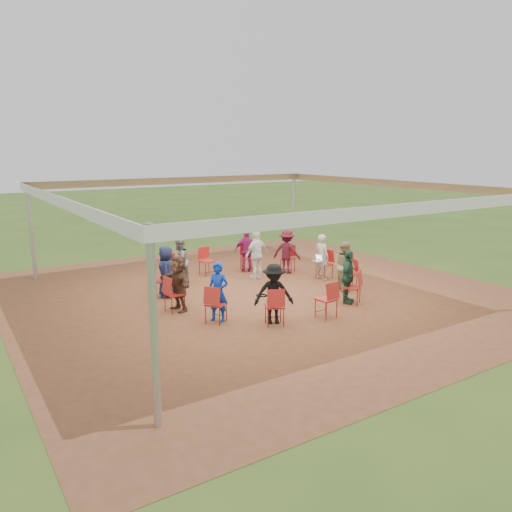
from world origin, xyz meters
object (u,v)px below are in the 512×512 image
chair_5 (162,281)px  chair_11 (349,274)px  person_seated_6 (218,292)px  person_seated_7 (274,294)px  chair_10 (352,287)px  chair_7 (216,304)px  laptop (318,259)px  person_seated_1 (287,252)px  person_seated_4 (166,271)px  chair_4 (176,269)px  person_seated_0 (322,257)px  chair_8 (275,306)px  person_seated_5 (178,283)px  person_seated_9 (345,266)px  person_seated_2 (247,251)px  cable_coil (262,295)px  chair_6 (175,294)px  chair_1 (288,259)px  standing_person (257,255)px  chair_0 (324,264)px  chair_9 (326,299)px  chair_2 (247,258)px

chair_5 → chair_11: same height
person_seated_6 → person_seated_7: size_ratio=1.00×
chair_10 → person_seated_7: size_ratio=0.64×
chair_7 → laptop: chair_7 is taller
person_seated_1 → person_seated_4: bearing=60.0°
chair_4 → chair_5: same height
chair_5 → person_seated_0: 5.00m
chair_8 → person_seated_5: bearing=147.7°
person_seated_9 → laptop: 1.27m
person_seated_1 → person_seated_2: size_ratio=1.00×
chair_7 → person_seated_1: size_ratio=0.64×
person_seated_2 → cable_coil: person_seated_2 is taller
chair_4 → chair_10: same height
chair_6 → person_seated_0: size_ratio=0.64×
chair_1 → chair_10: 3.74m
person_seated_6 → chair_4: bearing=136.3°
chair_5 → standing_person: bearing=119.6°
person_seated_1 → person_seated_2: bearing=15.0°
chair_1 → person_seated_6: person_seated_6 is taller
chair_4 → laptop: chair_4 is taller
chair_0 → chair_1: bearing=15.0°
cable_coil → chair_11: bearing=-18.0°
chair_4 → cable_coil: bearing=85.3°
person_seated_9 → chair_6: bearing=105.4°
chair_9 → cable_coil: 2.38m
person_seated_1 → person_seated_7: same height
chair_2 → chair_4: same height
chair_11 → chair_8: bearing=135.0°
chair_8 → standing_person: standing_person is taller
person_seated_1 → person_seated_6: size_ratio=1.00×
person_seated_1 → person_seated_7: size_ratio=1.00×
person_seated_5 → laptop: size_ratio=4.54×
chair_10 → person_seated_9: bearing=20.0°
chair_0 → person_seated_0: bearing=90.0°
chair_9 → cable_coil: chair_9 is taller
person_seated_2 → cable_coil: bearing=91.3°
chair_11 → person_seated_7: person_seated_7 is taller
chair_8 → cable_coil: bearing=88.4°
chair_5 → cable_coil: size_ratio=2.85×
chair_10 → person_seated_9: person_seated_9 is taller
person_seated_0 → cable_coil: size_ratio=4.48×
person_seated_0 → laptop: size_ratio=4.54×
chair_5 → chair_6: bearing=15.0°
chair_5 → chair_6: 1.37m
chair_8 → chair_11: (3.51, 1.29, 0.00)m
chair_10 → standing_person: bearing=65.5°
person_seated_1 → chair_8: bearing=105.4°
chair_8 → laptop: bearing=61.9°
chair_2 → person_seated_1: person_seated_1 is taller
chair_2 → chair_6: (-3.74, -2.64, 0.00)m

